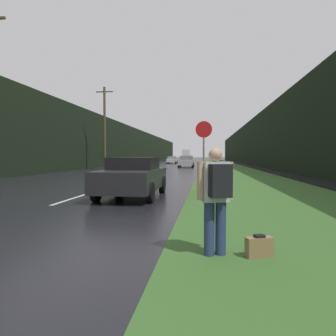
% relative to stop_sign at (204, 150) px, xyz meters
% --- Properties ---
extents(grass_verge, '(6.00, 240.00, 0.02)m').
position_rel_stop_sign_xyz_m(grass_verge, '(2.44, 29.79, -1.72)').
color(grass_verge, '#386028').
rests_on(grass_verge, ground_plane).
extents(lane_stripe_b, '(0.12, 3.00, 0.01)m').
position_rel_stop_sign_xyz_m(lane_stripe_b, '(-4.56, -1.87, -1.72)').
color(lane_stripe_b, silver).
rests_on(lane_stripe_b, ground_plane).
extents(lane_stripe_c, '(0.12, 3.00, 0.01)m').
position_rel_stop_sign_xyz_m(lane_stripe_c, '(-4.56, 5.13, -1.72)').
color(lane_stripe_c, silver).
rests_on(lane_stripe_c, ground_plane).
extents(lane_stripe_d, '(0.12, 3.00, 0.01)m').
position_rel_stop_sign_xyz_m(lane_stripe_d, '(-4.56, 12.13, -1.72)').
color(lane_stripe_d, silver).
rests_on(lane_stripe_d, ground_plane).
extents(treeline_far_side, '(2.00, 140.00, 6.86)m').
position_rel_stop_sign_xyz_m(treeline_far_side, '(-14.56, 39.79, 1.70)').
color(treeline_far_side, black).
rests_on(treeline_far_side, ground_plane).
extents(treeline_near_side, '(2.00, 140.00, 7.54)m').
position_rel_stop_sign_xyz_m(treeline_near_side, '(8.44, 39.79, 2.04)').
color(treeline_near_side, black).
rests_on(treeline_near_side, ground_plane).
extents(utility_pole_far, '(1.80, 0.24, 8.74)m').
position_rel_stop_sign_xyz_m(utility_pole_far, '(-10.59, 18.83, 2.78)').
color(utility_pole_far, '#4C3823').
rests_on(utility_pole_far, ground_plane).
extents(stop_sign, '(0.65, 0.07, 2.86)m').
position_rel_stop_sign_xyz_m(stop_sign, '(0.00, 0.00, 0.00)').
color(stop_sign, slate).
rests_on(stop_sign, ground_plane).
extents(hitchhiker_with_backpack, '(0.53, 0.49, 1.62)m').
position_rel_stop_sign_xyz_m(hitchhiker_with_backpack, '(0.25, -7.38, -0.79)').
color(hitchhiker_with_backpack, navy).
rests_on(hitchhiker_with_backpack, ground_plane).
extents(suitcase, '(0.43, 0.27, 0.35)m').
position_rel_stop_sign_xyz_m(suitcase, '(0.89, -7.35, -1.57)').
color(suitcase, olive).
rests_on(suitcase, ground_plane).
extents(car_passing_near, '(1.99, 4.24, 1.45)m').
position_rel_stop_sign_xyz_m(car_passing_near, '(-2.56, -1.14, -0.98)').
color(car_passing_near, black).
rests_on(car_passing_near, ground_plane).
extents(car_passing_far, '(1.98, 4.36, 1.50)m').
position_rel_stop_sign_xyz_m(car_passing_far, '(-2.56, 27.93, -0.98)').
color(car_passing_far, '#9E9EA3').
rests_on(car_passing_far, ground_plane).
extents(car_oncoming, '(1.83, 4.56, 1.39)m').
position_rel_stop_sign_xyz_m(car_oncoming, '(-6.56, 46.14, -1.03)').
color(car_oncoming, '#BCBCBC').
rests_on(car_oncoming, ground_plane).
extents(delivery_truck, '(2.39, 7.57, 3.53)m').
position_rel_stop_sign_xyz_m(delivery_truck, '(-6.56, 87.26, 0.11)').
color(delivery_truck, gray).
rests_on(delivery_truck, ground_plane).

